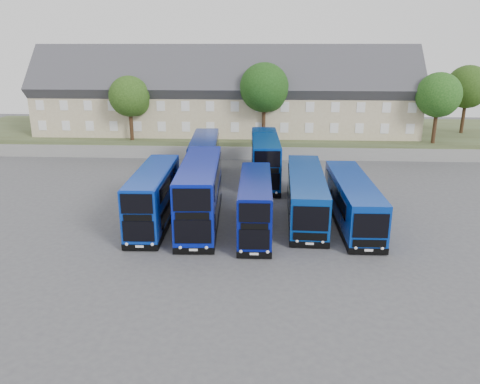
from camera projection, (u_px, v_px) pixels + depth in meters
The scene contains 15 objects.
ground at pixel (233, 238), 33.12m from camera, with size 120.00×120.00×0.00m, color #47474C.
retaining_wall at pixel (246, 153), 55.75m from camera, with size 70.00×0.40×1.50m, color slate.
earth_bank at pixel (249, 135), 65.20m from camera, with size 80.00×20.00×2.00m, color #454C2A.
terrace_row at pixel (225, 98), 59.86m from camera, with size 48.00×10.40×11.20m.
dd_front_left at pixel (154, 198), 35.26m from camera, with size 2.73×10.58×4.17m.
dd_front_mid at pixel (200, 194), 35.32m from camera, with size 3.32×11.99×4.72m.
dd_front_right at pixel (255, 206), 33.90m from camera, with size 2.39×9.93×3.93m.
dd_rear_left at pixel (205, 160), 46.57m from camera, with size 3.18×11.03×4.33m.
dd_rear_right at pixel (265, 160), 46.27m from camera, with size 2.98×11.37×4.48m.
coach_east_a at pixel (306, 196), 36.87m from camera, with size 3.10×12.89×3.50m.
coach_east_b at pixel (352, 202), 35.67m from camera, with size 2.75×12.35×3.37m.
tree_west at pixel (131, 98), 55.60m from camera, with size 4.80×4.80×7.65m.
tree_mid at pixel (265, 89), 54.96m from camera, with size 5.76×5.76×9.18m.
tree_east at pixel (439, 97), 53.68m from camera, with size 5.12×5.12×8.16m.
tree_far at pixel (468, 88), 59.94m from camera, with size 5.44×5.44×8.67m.
Camera 1 is at (2.13, -30.53, 13.09)m, focal length 35.00 mm.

